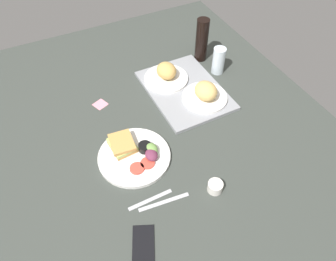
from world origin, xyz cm
name	(u,v)px	position (x,y,z in cm)	size (l,w,h in cm)	color
ground_plane	(160,138)	(0.00, 0.00, -1.50)	(190.00, 150.00, 3.00)	#383D38
serving_tray	(185,90)	(-20.03, 22.81, 0.80)	(45.00, 33.00, 1.60)	gray
bread_plate_near	(166,74)	(-30.32, 18.03, 4.63)	(21.41, 21.41, 8.74)	white
bread_plate_far	(205,94)	(-9.68, 27.75, 4.99)	(20.93, 20.93, 9.17)	white
plate_with_salad	(134,154)	(5.25, -13.51, 1.69)	(28.89, 28.89, 5.40)	white
drinking_glass	(219,61)	(-26.04, 44.90, 6.86)	(6.23, 6.23, 13.71)	silver
soda_bottle	(202,40)	(-39.51, 42.71, 11.33)	(6.40, 6.40, 22.67)	black
espresso_cup	(215,187)	(32.51, 7.16, 2.00)	(5.60, 5.60, 4.00)	silver
fork	(150,200)	(25.91, -15.92, 0.25)	(17.00, 1.40, 0.50)	#B7B7BC
knife	(164,202)	(28.91, -11.92, 0.25)	(19.00, 1.40, 0.50)	#B7B7BC
cell_phone	(143,246)	(40.34, -24.88, 0.40)	(14.40, 7.20, 0.80)	black
sticky_note	(100,104)	(-29.40, -16.50, 0.06)	(5.60, 5.60, 0.12)	pink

